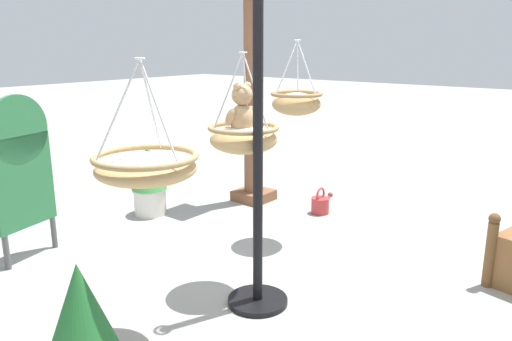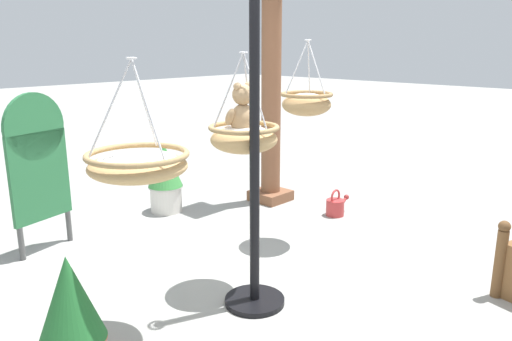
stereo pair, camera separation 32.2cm
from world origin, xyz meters
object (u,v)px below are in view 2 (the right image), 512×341
at_px(display_pole_central, 255,204).
at_px(teddy_bear, 242,113).
at_px(potted_plant_fern_front, 165,177).
at_px(hanging_basket_right_low, 306,103).
at_px(potted_plant_flowering_red, 71,313).
at_px(hanging_basket_with_teddy, 244,137).
at_px(watering_can, 336,206).
at_px(greenhouse_pillar_left, 271,76).
at_px(hanging_basket_left_high, 138,164).
at_px(display_sign_board, 38,159).

bearing_deg(display_pole_central, teddy_bear, 61.01).
height_order(teddy_bear, potted_plant_fern_front, teddy_bear).
xyz_separation_m(hanging_basket_right_low, potted_plant_flowering_red, (-2.46, -0.23, -0.98)).
height_order(hanging_basket_with_teddy, potted_plant_fern_front, hanging_basket_with_teddy).
height_order(hanging_basket_with_teddy, watering_can, hanging_basket_with_teddy).
bearing_deg(hanging_basket_right_low, greenhouse_pillar_left, 55.92).
height_order(hanging_basket_left_high, display_sign_board, hanging_basket_left_high).
height_order(display_pole_central, teddy_bear, display_pole_central).
bearing_deg(potted_plant_flowering_red, hanging_basket_right_low, 5.26).
height_order(display_pole_central, potted_plant_flowering_red, display_pole_central).
bearing_deg(hanging_basket_with_teddy, potted_plant_flowering_red, 179.48).
relative_size(display_pole_central, display_sign_board, 1.69).
height_order(potted_plant_fern_front, potted_plant_flowering_red, potted_plant_fern_front).
bearing_deg(hanging_basket_with_teddy, hanging_basket_left_high, -178.89).
distance_m(hanging_basket_with_teddy, potted_plant_flowering_red, 1.64).
xyz_separation_m(hanging_basket_with_teddy, potted_plant_flowering_red, (-1.41, 0.01, -0.84)).
height_order(greenhouse_pillar_left, potted_plant_fern_front, greenhouse_pillar_left).
relative_size(potted_plant_flowering_red, watering_can, 2.01).
height_order(potted_plant_fern_front, watering_can, potted_plant_fern_front).
height_order(hanging_basket_left_high, greenhouse_pillar_left, greenhouse_pillar_left).
xyz_separation_m(display_pole_central, hanging_basket_left_high, (-0.77, 0.23, 0.39)).
bearing_deg(potted_plant_fern_front, hanging_basket_right_low, -76.84).
bearing_deg(hanging_basket_right_low, watering_can, 12.97).
bearing_deg(potted_plant_flowering_red, hanging_basket_left_high, -3.61).
height_order(hanging_basket_left_high, potted_plant_fern_front, hanging_basket_left_high).
relative_size(teddy_bear, potted_plant_fern_front, 0.50).
relative_size(teddy_bear, display_sign_board, 0.27).
distance_m(display_pole_central, hanging_basket_left_high, 0.90).
relative_size(teddy_bear, greenhouse_pillar_left, 0.13).
bearing_deg(display_sign_board, display_pole_central, -73.56).
xyz_separation_m(hanging_basket_left_high, greenhouse_pillar_left, (2.70, 1.33, 0.34)).
distance_m(display_sign_board, watering_can, 3.07).
xyz_separation_m(display_pole_central, teddy_bear, (0.15, 0.27, 0.60)).
bearing_deg(greenhouse_pillar_left, potted_plant_flowering_red, -157.73).
relative_size(display_pole_central, hanging_basket_left_high, 3.38).
relative_size(display_pole_central, watering_can, 7.01).
xyz_separation_m(hanging_basket_left_high, potted_plant_fern_front, (1.58, 1.92, -0.75)).
bearing_deg(potted_plant_fern_front, watering_can, -50.68).
bearing_deg(teddy_bear, hanging_basket_right_low, 11.77).
height_order(display_pole_central, hanging_basket_left_high, display_pole_central).
xyz_separation_m(hanging_basket_with_teddy, potted_plant_fern_front, (0.66, 1.90, -0.78)).
distance_m(teddy_bear, potted_plant_flowering_red, 1.73).
height_order(teddy_bear, watering_can, teddy_bear).
bearing_deg(display_sign_board, hanging_basket_left_high, -95.06).
height_order(display_pole_central, hanging_basket_with_teddy, display_pole_central).
height_order(display_pole_central, hanging_basket_right_low, display_pole_central).
xyz_separation_m(teddy_bear, watering_can, (1.87, 0.41, -1.26)).
height_order(teddy_bear, hanging_basket_left_high, hanging_basket_left_high).
height_order(display_pole_central, watering_can, display_pole_central).
bearing_deg(display_pole_central, display_sign_board, 106.44).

